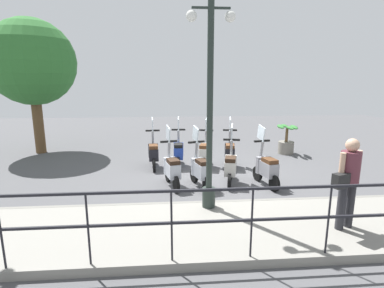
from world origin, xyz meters
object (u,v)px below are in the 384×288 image
at_px(lamp_post_near, 210,117).
at_px(scooter_near_2, 200,169).
at_px(scooter_near_0, 266,168).
at_px(scooter_far_2, 179,151).
at_px(scooter_near_1, 230,166).
at_px(scooter_far_3, 153,153).
at_px(pedestrian_with_bag, 348,177).
at_px(scooter_near_3, 172,168).
at_px(potted_palm, 286,142).
at_px(scooter_far_1, 205,152).
at_px(tree_large, 32,63).
at_px(scooter_far_0, 230,152).

xyz_separation_m(lamp_post_near, scooter_near_2, (1.51, 0.01, -1.50)).
relative_size(scooter_near_0, scooter_far_2, 1.00).
bearing_deg(lamp_post_near, scooter_near_1, -25.02).
distance_m(scooter_near_1, scooter_far_3, 2.63).
bearing_deg(pedestrian_with_bag, scooter_near_2, 19.84).
relative_size(scooter_near_3, scooter_far_3, 1.00).
bearing_deg(potted_palm, scooter_far_3, 106.92).
bearing_deg(lamp_post_near, scooter_far_1, -5.68).
bearing_deg(lamp_post_near, potted_palm, -36.33).
bearing_deg(lamp_post_near, tree_large, 44.32).
bearing_deg(tree_large, scooter_near_3, -130.03).
height_order(scooter_near_1, scooter_far_1, same).
relative_size(scooter_near_2, scooter_near_3, 1.00).
height_order(potted_palm, scooter_far_2, scooter_far_2).
bearing_deg(scooter_far_3, tree_large, 57.06).
height_order(tree_large, scooter_near_3, tree_large).
bearing_deg(scooter_near_1, scooter_far_1, 31.44).
height_order(scooter_near_1, scooter_far_0, same).
height_order(potted_palm, scooter_far_1, scooter_far_1).
bearing_deg(scooter_far_2, scooter_far_0, -94.88).
height_order(scooter_near_2, scooter_near_3, same).
relative_size(pedestrian_with_bag, tree_large, 0.33).
distance_m(pedestrian_with_bag, scooter_far_3, 5.66).
relative_size(pedestrian_with_bag, scooter_near_2, 1.03).
distance_m(scooter_near_0, scooter_far_0, 1.84).
relative_size(tree_large, scooter_near_2, 3.12).
xyz_separation_m(pedestrian_with_bag, scooter_near_0, (2.58, 0.53, -0.60)).
relative_size(tree_large, scooter_far_3, 3.12).
bearing_deg(lamp_post_near, scooter_near_3, 23.87).
distance_m(pedestrian_with_bag, potted_palm, 6.07).
xyz_separation_m(scooter_near_0, scooter_near_1, (0.23, 0.88, 0.00)).
bearing_deg(tree_large, scooter_far_2, -113.85).
bearing_deg(scooter_far_2, scooter_far_1, -98.99).
distance_m(lamp_post_near, scooter_near_3, 2.33).
relative_size(lamp_post_near, scooter_far_2, 2.70).
relative_size(scooter_near_3, scooter_far_2, 1.00).
bearing_deg(scooter_near_1, lamp_post_near, 169.40).
xyz_separation_m(tree_large, potted_palm, (-0.89, -9.11, -2.82)).
xyz_separation_m(pedestrian_with_bag, scooter_far_1, (4.37, 1.89, -0.60)).
bearing_deg(scooter_near_0, scooter_near_3, 74.42).
height_order(pedestrian_with_bag, tree_large, tree_large).
bearing_deg(scooter_near_3, scooter_near_0, -107.00).
height_order(tree_large, scooter_near_2, tree_large).
bearing_deg(scooter_near_0, tree_large, 47.50).
distance_m(pedestrian_with_bag, scooter_far_2, 5.31).
xyz_separation_m(scooter_near_2, scooter_near_3, (0.12, 0.72, 0.00)).
height_order(scooter_near_0, scooter_far_1, same).
relative_size(lamp_post_near, scooter_far_0, 2.70).
relative_size(scooter_near_2, scooter_far_0, 1.00).
distance_m(pedestrian_with_bag, scooter_near_2, 3.47).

